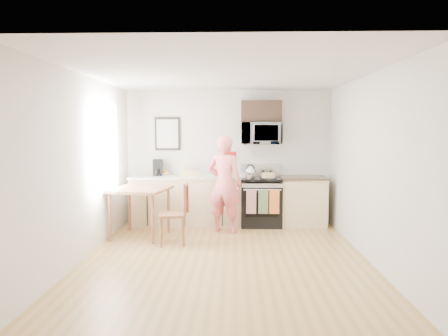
{
  "coord_description": "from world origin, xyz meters",
  "views": [
    {
      "loc": [
        0.13,
        -5.57,
        1.82
      ],
      "look_at": [
        -0.05,
        1.0,
        1.2
      ],
      "focal_mm": 32.0,
      "sensor_mm": 36.0,
      "label": 1
    }
  ],
  "objects_px": {
    "range": "(261,203)",
    "chair": "(181,205)",
    "dining_table": "(140,194)",
    "microwave": "(261,133)",
    "person": "(224,184)",
    "cake": "(269,176)"
  },
  "relations": [
    {
      "from": "cake",
      "to": "range",
      "type": "bearing_deg",
      "value": 123.86
    },
    {
      "from": "person",
      "to": "microwave",
      "type": "bearing_deg",
      "value": -119.09
    },
    {
      "from": "dining_table",
      "to": "chair",
      "type": "xyz_separation_m",
      "value": [
        0.75,
        -0.4,
        -0.11
      ]
    },
    {
      "from": "dining_table",
      "to": "microwave",
      "type": "bearing_deg",
      "value": 25.39
    },
    {
      "from": "microwave",
      "to": "chair",
      "type": "distance_m",
      "value": 2.25
    },
    {
      "from": "chair",
      "to": "cake",
      "type": "xyz_separation_m",
      "value": [
        1.49,
        1.11,
        0.34
      ]
    },
    {
      "from": "microwave",
      "to": "chair",
      "type": "height_order",
      "value": "microwave"
    },
    {
      "from": "dining_table",
      "to": "cake",
      "type": "height_order",
      "value": "cake"
    },
    {
      "from": "person",
      "to": "chair",
      "type": "distance_m",
      "value": 1.05
    },
    {
      "from": "microwave",
      "to": "chair",
      "type": "bearing_deg",
      "value": -134.21
    },
    {
      "from": "range",
      "to": "chair",
      "type": "bearing_deg",
      "value": -136.44
    },
    {
      "from": "dining_table",
      "to": "chair",
      "type": "relative_size",
      "value": 0.92
    },
    {
      "from": "cake",
      "to": "person",
      "type": "bearing_deg",
      "value": -157.34
    },
    {
      "from": "range",
      "to": "chair",
      "type": "xyz_separation_m",
      "value": [
        -1.36,
        -1.29,
        0.2
      ]
    },
    {
      "from": "microwave",
      "to": "person",
      "type": "relative_size",
      "value": 0.44
    },
    {
      "from": "microwave",
      "to": "dining_table",
      "type": "distance_m",
      "value": 2.55
    },
    {
      "from": "person",
      "to": "chair",
      "type": "xyz_separation_m",
      "value": [
        -0.68,
        -0.77,
        -0.23
      ]
    },
    {
      "from": "chair",
      "to": "cake",
      "type": "bearing_deg",
      "value": 27.32
    },
    {
      "from": "dining_table",
      "to": "person",
      "type": "bearing_deg",
      "value": 14.6
    },
    {
      "from": "microwave",
      "to": "person",
      "type": "bearing_deg",
      "value": -137.35
    },
    {
      "from": "microwave",
      "to": "range",
      "type": "bearing_deg",
      "value": -89.94
    },
    {
      "from": "range",
      "to": "person",
      "type": "xyz_separation_m",
      "value": [
        -0.68,
        -0.53,
        0.43
      ]
    }
  ]
}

